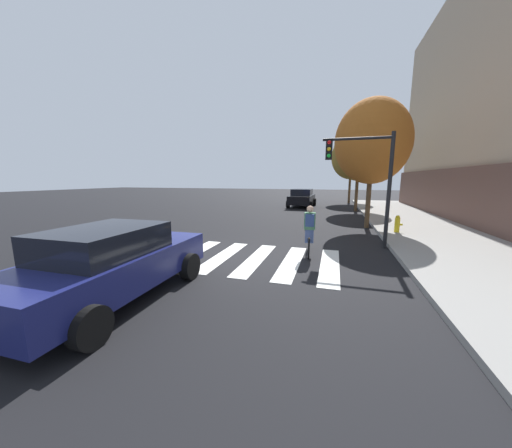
% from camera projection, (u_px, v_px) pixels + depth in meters
% --- Properties ---
extents(ground_plane, '(120.00, 120.00, 0.00)m').
position_uv_depth(ground_plane, '(223.00, 256.00, 8.86)').
color(ground_plane, black).
extents(crosswalk_stripes, '(7.45, 3.58, 0.01)m').
position_uv_depth(crosswalk_stripes, '(223.00, 256.00, 8.86)').
color(crosswalk_stripes, silver).
rests_on(crosswalk_stripes, ground).
extents(manhole_cover, '(0.64, 0.64, 0.01)m').
position_uv_depth(manhole_cover, '(186.00, 271.00, 7.41)').
color(manhole_cover, '#473D1E').
rests_on(manhole_cover, ground).
extents(sedan_near, '(2.20, 4.62, 1.59)m').
position_uv_depth(sedan_near, '(111.00, 263.00, 5.54)').
color(sedan_near, navy).
rests_on(sedan_near, ground).
extents(sedan_mid, '(2.35, 4.85, 1.66)m').
position_uv_depth(sedan_mid, '(302.00, 198.00, 24.38)').
color(sedan_mid, black).
rests_on(sedan_mid, ground).
extents(cyclist, '(0.38, 1.71, 1.69)m').
position_uv_depth(cyclist, '(309.00, 231.00, 8.86)').
color(cyclist, black).
rests_on(cyclist, ground).
extents(traffic_light_near, '(2.47, 0.28, 4.20)m').
position_uv_depth(traffic_light_near, '(366.00, 170.00, 9.66)').
color(traffic_light_near, black).
rests_on(traffic_light_near, ground).
extents(fire_hydrant, '(0.33, 0.22, 0.78)m').
position_uv_depth(fire_hydrant, '(397.00, 224.00, 12.08)').
color(fire_hydrant, gold).
rests_on(fire_hydrant, sidewalk).
extents(street_tree_near, '(3.66, 3.66, 6.51)m').
position_uv_depth(street_tree_near, '(372.00, 142.00, 13.28)').
color(street_tree_near, '#4C3823').
rests_on(street_tree_near, ground).
extents(street_tree_mid, '(3.85, 3.85, 6.84)m').
position_uv_depth(street_tree_mid, '(359.00, 152.00, 20.42)').
color(street_tree_mid, '#4C3823').
rests_on(street_tree_mid, ground).
extents(street_tree_far, '(4.01, 4.01, 7.14)m').
position_uv_depth(street_tree_far, '(351.00, 157.00, 27.62)').
color(street_tree_far, '#4C3823').
rests_on(street_tree_far, ground).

